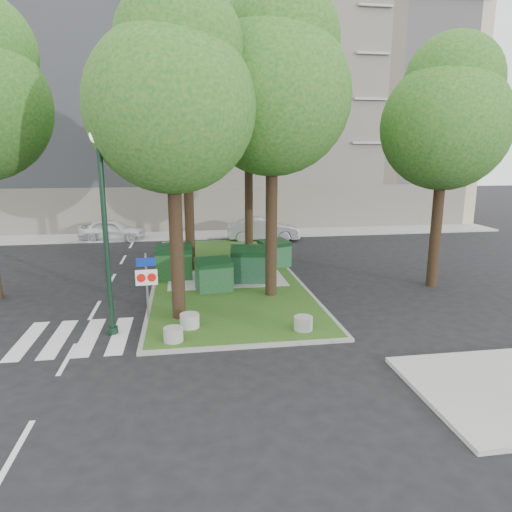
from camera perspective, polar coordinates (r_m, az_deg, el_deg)
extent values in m
plane|color=black|center=(13.40, -3.07, -11.42)|extent=(120.00, 120.00, 0.00)
cube|color=#214614|center=(20.95, -3.96, -2.28)|extent=(6.00, 16.00, 0.12)
cube|color=gray|center=(20.95, -3.96, -2.31)|extent=(6.30, 16.30, 0.10)
cube|color=#999993|center=(31.16, -6.57, 2.65)|extent=(42.00, 3.00, 0.12)
cube|color=silver|center=(14.94, -18.35, -9.43)|extent=(5.00, 3.00, 0.01)
cube|color=tan|center=(38.27, -7.39, 16.42)|extent=(41.00, 12.00, 16.00)
cylinder|color=black|center=(14.86, -9.98, 3.26)|extent=(0.44, 0.44, 6.16)
sphere|color=#155016|center=(14.73, -10.56, 17.76)|extent=(5.20, 5.20, 5.20)
sphere|color=#155016|center=(15.19, -9.60, 24.36)|extent=(3.90, 3.90, 3.90)
cylinder|color=black|center=(17.10, 1.94, 5.61)|extent=(0.44, 0.44, 6.72)
sphere|color=#155016|center=(17.08, 2.05, 19.32)|extent=(5.60, 5.60, 5.60)
sphere|color=#155016|center=(17.65, 3.03, 25.42)|extent=(4.20, 4.20, 4.20)
cylinder|color=black|center=(21.32, -8.35, 5.77)|extent=(0.44, 0.44, 5.88)
sphere|color=#155016|center=(21.19, -8.68, 15.39)|extent=(4.80, 4.80, 4.80)
sphere|color=#155016|center=(21.54, -7.99, 19.86)|extent=(3.60, 3.60, 3.60)
cylinder|color=black|center=(24.48, -0.91, 8.11)|extent=(0.44, 0.44, 7.00)
sphere|color=#155016|center=(24.51, -0.94, 18.06)|extent=(5.80, 5.80, 5.80)
sphere|color=#155016|center=(25.01, -0.29, 22.58)|extent=(4.35, 4.35, 4.35)
cylinder|color=black|center=(20.12, 21.70, 4.59)|extent=(0.44, 0.44, 5.88)
sphere|color=#155016|center=(19.99, 22.56, 14.76)|extent=(5.00, 5.00, 5.00)
sphere|color=#155016|center=(20.47, 23.44, 19.36)|extent=(3.75, 3.75, 3.75)
cube|color=#103D13|center=(20.21, -10.20, -1.07)|extent=(1.55, 1.06, 1.21)
cube|color=black|center=(20.06, -10.28, 0.88)|extent=(1.60, 1.13, 0.35)
cube|color=#103718|center=(18.21, -5.27, -2.68)|extent=(1.50, 1.14, 1.07)
cube|color=black|center=(18.06, -5.31, -0.78)|extent=(1.56, 1.21, 0.31)
cube|color=#10361F|center=(19.44, -0.79, -1.39)|extent=(1.68, 1.25, 1.23)
cube|color=black|center=(19.28, -0.79, 0.67)|extent=(1.75, 1.33, 0.35)
cube|color=#14421F|center=(21.97, 2.33, 0.05)|extent=(1.61, 1.36, 1.07)
cube|color=black|center=(21.84, 2.34, 1.65)|extent=(1.68, 1.43, 0.31)
cylinder|color=gray|center=(13.68, -10.29, -9.61)|extent=(0.57, 0.57, 0.41)
cylinder|color=gray|center=(14.37, 5.93, -8.34)|extent=(0.58, 0.58, 0.42)
cylinder|color=#9E9D99|center=(14.62, -8.29, -7.99)|extent=(0.61, 0.61, 0.43)
cylinder|color=yellow|center=(23.49, 2.09, 0.41)|extent=(0.39, 0.39, 0.69)
cylinder|color=black|center=(14.27, -18.21, 1.33)|extent=(0.16, 0.16, 5.63)
cylinder|color=black|center=(15.01, -17.49, -8.83)|extent=(0.34, 0.34, 0.23)
sphere|color=white|center=(14.02, -19.13, 14.05)|extent=(0.50, 0.50, 0.50)
cylinder|color=slate|center=(15.32, -13.45, -3.95)|extent=(0.08, 0.08, 2.34)
cube|color=navy|center=(15.09, -13.63, -0.71)|extent=(0.61, 0.08, 0.28)
cube|color=white|center=(15.22, -13.53, -2.60)|extent=(0.70, 0.08, 0.52)
cylinder|color=red|center=(15.24, -14.16, -2.62)|extent=(0.28, 0.05, 0.28)
cylinder|color=red|center=(15.21, -12.89, -2.58)|extent=(0.28, 0.05, 0.28)
imported|color=silver|center=(30.57, -17.53, 3.14)|extent=(4.20, 2.06, 1.38)
imported|color=#929399|center=(29.06, 0.89, 3.37)|extent=(4.66, 2.02, 1.49)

